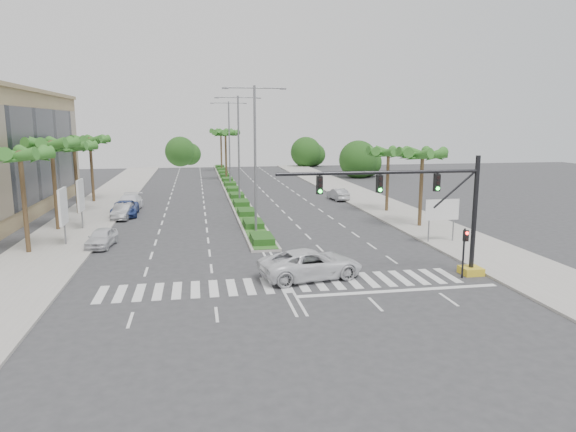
% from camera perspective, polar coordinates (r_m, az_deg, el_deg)
% --- Properties ---
extents(ground, '(160.00, 160.00, 0.00)m').
position_cam_1_polar(ground, '(29.45, -0.40, -7.63)').
color(ground, '#333335').
rests_on(ground, ground).
extents(footpath_right, '(6.00, 120.00, 0.15)m').
position_cam_1_polar(footpath_right, '(52.40, 12.38, 0.19)').
color(footpath_right, gray).
rests_on(footpath_right, ground).
extents(footpath_left, '(6.00, 120.00, 0.15)m').
position_cam_1_polar(footpath_left, '(49.57, -22.16, -0.91)').
color(footpath_left, gray).
rests_on(footpath_left, ground).
extents(median, '(2.20, 75.00, 0.20)m').
position_cam_1_polar(median, '(73.32, -6.39, 3.23)').
color(median, gray).
rests_on(median, ground).
extents(median_grass, '(1.80, 75.00, 0.04)m').
position_cam_1_polar(median_grass, '(73.30, -6.39, 3.32)').
color(median_grass, '#285C1F').
rests_on(median_grass, median).
extents(signal_gantry, '(12.60, 1.20, 7.20)m').
position_cam_1_polar(signal_gantry, '(31.47, 16.47, -0.39)').
color(signal_gantry, gold).
rests_on(signal_gantry, ground).
extents(pedestrian_signal, '(0.28, 0.36, 3.00)m').
position_cam_1_polar(pedestrian_signal, '(31.79, 19.03, -3.03)').
color(pedestrian_signal, black).
rests_on(pedestrian_signal, ground).
extents(direction_sign, '(2.70, 0.11, 3.40)m').
position_cam_1_polar(direction_sign, '(40.55, 16.74, 0.48)').
color(direction_sign, slate).
rests_on(direction_sign, ground).
extents(billboard_near, '(0.18, 2.10, 4.35)m').
position_cam_1_polar(billboard_near, '(41.25, -23.72, 0.92)').
color(billboard_near, slate).
rests_on(billboard_near, ground).
extents(billboard_far, '(0.18, 2.10, 4.35)m').
position_cam_1_polar(billboard_far, '(47.04, -22.05, 2.10)').
color(billboard_far, slate).
rests_on(billboard_far, ground).
extents(palm_left_near, '(4.57, 4.68, 7.55)m').
position_cam_1_polar(palm_left_near, '(39.48, -27.61, 5.69)').
color(palm_left_near, brown).
rests_on(palm_left_near, ground).
extents(palm_left_mid, '(4.57, 4.68, 7.95)m').
position_cam_1_polar(palm_left_mid, '(47.14, -24.79, 6.95)').
color(palm_left_mid, brown).
rests_on(palm_left_mid, ground).
extents(palm_left_far, '(4.57, 4.68, 7.35)m').
position_cam_1_polar(palm_left_far, '(54.94, -22.67, 6.84)').
color(palm_left_far, brown).
rests_on(palm_left_far, ground).
extents(palm_left_end, '(4.57, 4.68, 7.75)m').
position_cam_1_polar(palm_left_end, '(62.76, -21.15, 7.63)').
color(palm_left_end, brown).
rests_on(palm_left_end, ground).
extents(palm_right_near, '(4.57, 4.68, 7.05)m').
position_cam_1_polar(palm_right_near, '(45.93, 14.72, 6.40)').
color(palm_right_near, brown).
rests_on(palm_right_near, ground).
extents(palm_right_far, '(4.57, 4.68, 6.75)m').
position_cam_1_polar(palm_right_far, '(53.31, 11.10, 6.73)').
color(palm_right_far, brown).
rests_on(palm_right_far, ground).
extents(palm_median_a, '(4.57, 4.68, 8.05)m').
position_cam_1_polar(palm_median_a, '(82.77, -6.96, 8.93)').
color(palm_median_a, brown).
rests_on(palm_median_a, ground).
extents(palm_median_b, '(4.57, 4.68, 8.05)m').
position_cam_1_polar(palm_median_b, '(97.74, -7.47, 9.12)').
color(palm_median_b, brown).
rests_on(palm_median_b, ground).
extents(streetlight_near, '(5.10, 0.25, 12.00)m').
position_cam_1_polar(streetlight_near, '(41.94, -3.68, 7.20)').
color(streetlight_near, slate).
rests_on(streetlight_near, ground).
extents(streetlight_mid, '(5.10, 0.25, 12.00)m').
position_cam_1_polar(streetlight_mid, '(57.85, -5.50, 8.03)').
color(streetlight_mid, slate).
rests_on(streetlight_mid, ground).
extents(streetlight_far, '(5.10, 0.25, 12.00)m').
position_cam_1_polar(streetlight_far, '(73.80, -6.54, 8.50)').
color(streetlight_far, slate).
rests_on(streetlight_far, ground).
extents(car_parked_a, '(2.14, 4.25, 1.39)m').
position_cam_1_polar(car_parked_a, '(40.40, -20.00, -2.28)').
color(car_parked_a, silver).
rests_on(car_parked_a, ground).
extents(car_parked_b, '(1.86, 4.41, 1.42)m').
position_cam_1_polar(car_parked_b, '(51.61, -17.88, 0.49)').
color(car_parked_b, '#9E9FA3').
rests_on(car_parked_b, ground).
extents(car_parked_c, '(2.65, 5.38, 1.47)m').
position_cam_1_polar(car_parked_c, '(53.09, -17.67, 0.79)').
color(car_parked_c, navy).
rests_on(car_parked_c, ground).
extents(car_parked_d, '(2.68, 5.77, 1.63)m').
position_cam_1_polar(car_parked_d, '(56.23, -17.26, 1.41)').
color(car_parked_d, white).
rests_on(car_parked_d, ground).
extents(car_crossing, '(6.61, 3.99, 1.72)m').
position_cam_1_polar(car_crossing, '(30.46, 2.58, -5.34)').
color(car_crossing, silver).
rests_on(car_crossing, ground).
extents(car_right, '(1.86, 4.29, 1.37)m').
position_cam_1_polar(car_right, '(61.37, 5.58, 2.42)').
color(car_right, '#A9A9AE').
rests_on(car_right, ground).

